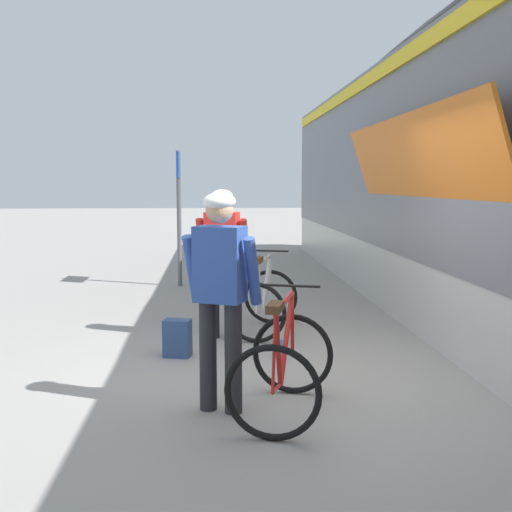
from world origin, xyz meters
The scene contains 8 objects.
ground_plane centered at (0.00, 0.00, 0.00)m, with size 80.00×80.00×0.00m, color gray.
cyclist_near_in_blue centered at (-0.68, -0.70, 1.05)m, with size 0.66×0.48×1.76m.
cyclist_far_in_red centered at (-0.63, 1.65, 1.05)m, with size 0.66×0.41×1.76m.
bicycle_near_red centered at (-0.19, -0.83, 0.40)m, with size 0.97×1.22×0.99m.
bicycle_far_silver centered at (-0.13, 1.88, 0.40)m, with size 0.96×1.22×0.99m.
backpack_on_platform centered at (-1.12, 0.89, 0.20)m, with size 0.28×0.18×0.40m, color navy.
water_bottle_near_the_bikes centered at (-0.05, 0.76, 0.10)m, with size 0.07×0.07×0.21m, color #338CCC.
platform_sign_post centered at (-1.34, 5.44, 1.62)m, with size 0.08×0.70×2.40m.
Camera 1 is at (-0.74, -5.50, 1.83)m, focal length 43.03 mm.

